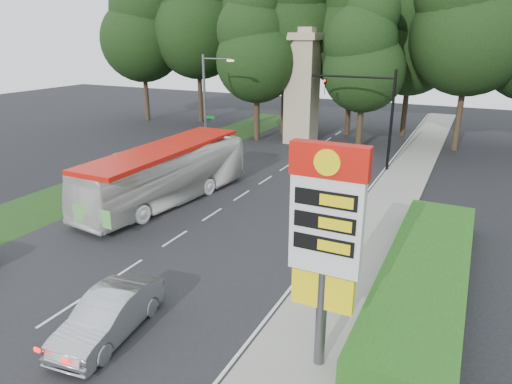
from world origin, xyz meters
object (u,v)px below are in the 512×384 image
at_px(traffic_signal_mast, 374,105).
at_px(transit_bus, 166,175).
at_px(sedan_silver, 109,315).
at_px(gas_station_pylon, 326,230).
at_px(monument, 302,86).
at_px(streetlight_signs, 207,101).

distance_m(traffic_signal_mast, transit_bus, 15.68).
bearing_deg(sedan_silver, gas_station_pylon, 6.54).
xyz_separation_m(gas_station_pylon, monument, (-11.20, 28.01, 0.66)).
height_order(gas_station_pylon, streetlight_signs, streetlight_signs).
bearing_deg(transit_bus, monument, 92.86).
xyz_separation_m(traffic_signal_mast, monument, (-7.68, 6.00, 0.43)).
bearing_deg(monument, traffic_signal_mast, -38.00).
height_order(traffic_signal_mast, monument, monument).
distance_m(traffic_signal_mast, monument, 9.76).
height_order(gas_station_pylon, monument, monument).
bearing_deg(gas_station_pylon, traffic_signal_mast, 99.09).
distance_m(monument, sedan_silver, 30.27).
relative_size(traffic_signal_mast, streetlight_signs, 0.90).
bearing_deg(sedan_silver, transit_bus, 111.17).
bearing_deg(streetlight_signs, gas_station_pylon, -51.04).
distance_m(gas_station_pylon, traffic_signal_mast, 22.29).
height_order(gas_station_pylon, transit_bus, gas_station_pylon).
bearing_deg(streetlight_signs, monument, 58.03).
bearing_deg(monument, sedan_silver, -81.34).
bearing_deg(gas_station_pylon, transit_bus, 142.76).
height_order(streetlight_signs, sedan_silver, streetlight_signs).
height_order(monument, sedan_silver, monument).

